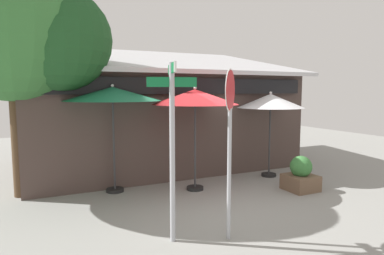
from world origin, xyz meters
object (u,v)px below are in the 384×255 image
Objects in this scene: stop_sign at (230,123)px; patio_umbrella_crimson_center at (195,98)px; street_sign_post at (172,135)px; sidewalk_planter at (301,176)px; patio_umbrella_ivory_right at (271,102)px; shade_tree at (23,28)px; patio_umbrella_forest_green_left at (113,95)px.

stop_sign is 2.98m from patio_umbrella_crimson_center.
street_sign_post reaches higher than sidewalk_planter.
stop_sign is 3.26× the size of sidewalk_planter.
stop_sign is at bearing -19.69° from street_sign_post.
street_sign_post is 1.19× the size of patio_umbrella_ivory_right.
stop_sign is 5.52m from shade_tree.
patio_umbrella_forest_green_left is at bearing 108.18° from stop_sign.
patio_umbrella_crimson_center is at bearing -173.66° from patio_umbrella_ivory_right.
patio_umbrella_ivory_right is (3.36, 3.15, 0.22)m from stop_sign.
street_sign_post is 3.32m from patio_umbrella_forest_green_left.
sidewalk_planter is (2.44, -1.22, -2.00)m from patio_umbrella_crimson_center.
patio_umbrella_forest_green_left is at bearing 156.05° from sidewalk_planter.
stop_sign is 1.16× the size of patio_umbrella_ivory_right.
patio_umbrella_ivory_right is at bearing 33.44° from street_sign_post.
patio_umbrella_crimson_center reaches higher than patio_umbrella_ivory_right.
street_sign_post is 1.13× the size of patio_umbrella_crimson_center.
sidewalk_planter is at bearing -96.67° from patio_umbrella_ivory_right.
sidewalk_planter is at bearing 27.25° from stop_sign.
shade_tree is 6.57× the size of sidewalk_planter.
street_sign_post is 1.03× the size of stop_sign.
patio_umbrella_crimson_center is at bearing 153.48° from sidewalk_planter.
street_sign_post is 4.54m from sidewalk_planter.
street_sign_post is 5.14m from patio_umbrella_ivory_right.
sidewalk_planter is (6.28, -2.47, -3.63)m from shade_tree.
stop_sign is at bearing -71.82° from patio_umbrella_forest_green_left.
patio_umbrella_crimson_center is (1.92, -0.72, -0.08)m from patio_umbrella_forest_green_left.
patio_umbrella_crimson_center is (1.66, 2.53, 0.55)m from street_sign_post.
patio_umbrella_ivory_right is 2.82× the size of sidewalk_planter.
shade_tree is at bearing 158.53° from sidewalk_planter.
patio_umbrella_ivory_right is (4.54, -0.43, -0.22)m from patio_umbrella_forest_green_left.
patio_umbrella_forest_green_left is at bearing 174.59° from patio_umbrella_ivory_right.
patio_umbrella_crimson_center is 2.64m from patio_umbrella_ivory_right.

